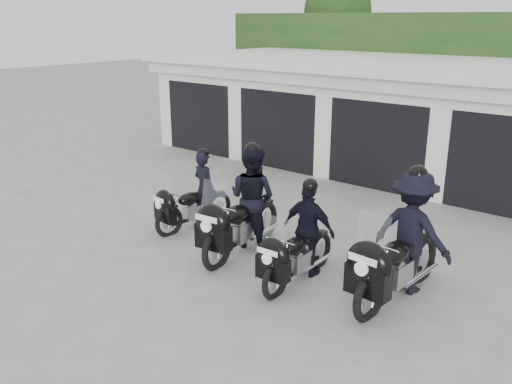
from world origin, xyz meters
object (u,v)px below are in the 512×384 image
Objects in this scene: police_bike_a at (194,196)px; police_bike_b at (246,205)px; police_bike_c at (303,237)px; police_bike_d at (406,241)px.

police_bike_b is (1.56, -0.19, 0.21)m from police_bike_a.
police_bike_b reaches higher than police_bike_a.
police_bike_c is 0.82× the size of police_bike_d.
police_bike_d reaches higher than police_bike_b.
police_bike_a is 0.96× the size of police_bike_c.
police_bike_a is 1.58m from police_bike_b.
police_bike_a is at bearing 168.23° from police_bike_c.
police_bike_a is 0.81× the size of police_bike_b.
police_bike_a is 4.56m from police_bike_d.
police_bike_a is 0.79× the size of police_bike_d.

